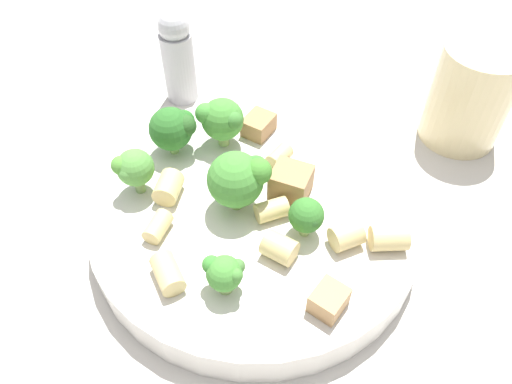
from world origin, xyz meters
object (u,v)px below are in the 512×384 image
(broccoli_floret_1, at_px, (224,273))
(rigatoni_4, at_px, (274,249))
(rigatoni_5, at_px, (389,238))
(chicken_chunk_0, at_px, (290,180))
(rigatoni_1, at_px, (279,156))
(pepper_shaker, at_px, (178,57))
(rigatoni_7, at_px, (158,227))
(chicken_chunk_2, at_px, (259,125))
(drinking_glass, at_px, (468,101))
(pasta_bowl, at_px, (256,211))
(rigatoni_2, at_px, (168,187))
(broccoli_floret_4, at_px, (174,128))
(broccoli_floret_3, at_px, (133,168))
(broccoli_floret_2, at_px, (307,216))
(rigatoni_0, at_px, (168,273))
(rigatoni_3, at_px, (346,236))
(rigatoni_6, at_px, (272,210))
(broccoli_floret_5, at_px, (222,119))
(broccoli_floret_0, at_px, (239,183))
(chicken_chunk_1, at_px, (329,300))

(broccoli_floret_1, relative_size, rigatoni_4, 1.37)
(rigatoni_5, height_order, chicken_chunk_0, chicken_chunk_0)
(rigatoni_1, xyz_separation_m, pepper_shaker, (0.05, -0.14, 0.01))
(rigatoni_7, xyz_separation_m, chicken_chunk_2, (-0.10, -0.08, 0.00))
(chicken_chunk_2, distance_m, drinking_glass, 0.18)
(pasta_bowl, distance_m, rigatoni_2, 0.07)
(chicken_chunk_0, bearing_deg, rigatoni_4, 59.90)
(rigatoni_1, distance_m, rigatoni_4, 0.09)
(broccoli_floret_4, xyz_separation_m, rigatoni_2, (0.01, 0.05, -0.01))
(pasta_bowl, height_order, broccoli_floret_3, broccoli_floret_3)
(broccoli_floret_1, height_order, broccoli_floret_3, broccoli_floret_3)
(broccoli_floret_4, bearing_deg, drinking_glass, 174.24)
(rigatoni_5, bearing_deg, broccoli_floret_2, -28.67)
(rigatoni_0, distance_m, rigatoni_3, 0.12)
(rigatoni_6, distance_m, chicken_chunk_2, 0.09)
(broccoli_floret_1, height_order, broccoli_floret_2, broccoli_floret_2)
(rigatoni_1, relative_size, rigatoni_3, 0.99)
(rigatoni_3, distance_m, rigatoni_6, 0.05)
(rigatoni_4, height_order, rigatoni_5, same)
(pasta_bowl, xyz_separation_m, rigatoni_3, (-0.05, 0.05, 0.02))
(broccoli_floret_5, relative_size, pepper_shaker, 0.46)
(broccoli_floret_0, xyz_separation_m, rigatoni_4, (-0.01, 0.05, -0.02))
(rigatoni_3, relative_size, rigatoni_4, 0.95)
(rigatoni_1, xyz_separation_m, chicken_chunk_1, (0.01, 0.13, 0.00))
(rigatoni_4, relative_size, chicken_chunk_2, 0.87)
(rigatoni_0, xyz_separation_m, drinking_glass, (-0.28, -0.09, 0.00))
(rigatoni_2, relative_size, chicken_chunk_1, 1.05)
(broccoli_floret_3, distance_m, rigatoni_0, 0.08)
(pasta_bowl, relative_size, rigatoni_5, 9.94)
(pasta_bowl, xyz_separation_m, drinking_glass, (-0.21, -0.04, 0.02))
(pasta_bowl, xyz_separation_m, rigatoni_4, (0.00, 0.05, 0.02))
(broccoli_floret_2, xyz_separation_m, rigatoni_1, (-0.01, -0.07, -0.01))
(rigatoni_1, bearing_deg, rigatoni_2, 5.09)
(rigatoni_5, xyz_separation_m, rigatoni_7, (0.14, -0.06, -0.00))
(broccoli_floret_1, distance_m, broccoli_floret_3, 0.11)
(broccoli_floret_0, xyz_separation_m, broccoli_floret_1, (0.03, 0.06, -0.01))
(broccoli_floret_3, distance_m, broccoli_floret_4, 0.05)
(broccoli_floret_3, xyz_separation_m, rigatoni_1, (-0.11, 0.00, -0.02))
(broccoli_floret_2, distance_m, broccoli_floret_3, 0.13)
(pasta_bowl, bearing_deg, chicken_chunk_2, -109.44)
(chicken_chunk_2, bearing_deg, rigatoni_5, 109.10)
(rigatoni_1, height_order, chicken_chunk_1, chicken_chunk_1)
(pasta_bowl, relative_size, rigatoni_3, 12.02)
(chicken_chunk_0, xyz_separation_m, chicken_chunk_1, (0.01, 0.10, -0.00))
(rigatoni_1, distance_m, rigatoni_5, 0.11)
(rigatoni_2, distance_m, chicken_chunk_1, 0.14)
(rigatoni_2, distance_m, rigatoni_5, 0.16)
(rigatoni_1, xyz_separation_m, rigatoni_3, (-0.02, 0.09, 0.00))
(chicken_chunk_1, bearing_deg, broccoli_floret_5, -82.09)
(broccoli_floret_1, height_order, rigatoni_1, broccoli_floret_1)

